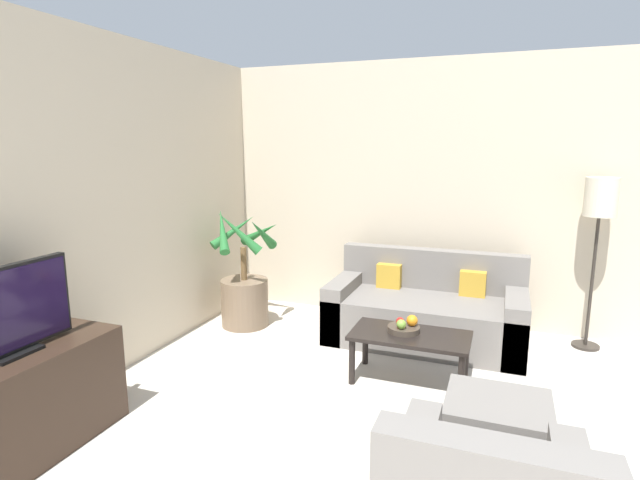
{
  "coord_description": "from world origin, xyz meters",
  "views": [
    {
      "loc": [
        -0.22,
        0.44,
        1.85
      ],
      "look_at": [
        -1.78,
        4.59,
        1.0
      ],
      "focal_mm": 28.0,
      "sensor_mm": 36.0,
      "label": 1
    }
  ],
  "objects_px": {
    "coffee_table": "(410,341)",
    "apple_red": "(400,321)",
    "sofa_loveseat": "(426,312)",
    "fruit_bowl": "(404,329)",
    "television": "(9,311)",
    "potted_palm": "(245,289)",
    "orange_fruit": "(412,320)",
    "tv_console": "(20,406)",
    "floor_lamp": "(600,208)",
    "apple_green": "(401,324)",
    "ottoman": "(496,433)"
  },
  "relations": [
    {
      "from": "orange_fruit",
      "to": "tv_console",
      "type": "bearing_deg",
      "value": -137.45
    },
    {
      "from": "television",
      "to": "sofa_loveseat",
      "type": "height_order",
      "value": "television"
    },
    {
      "from": "apple_red",
      "to": "potted_palm",
      "type": "bearing_deg",
      "value": 160.27
    },
    {
      "from": "potted_palm",
      "to": "coffee_table",
      "type": "relative_size",
      "value": 1.35
    },
    {
      "from": "sofa_loveseat",
      "to": "apple_red",
      "type": "xyz_separation_m",
      "value": [
        -0.07,
        -0.86,
        0.2
      ]
    },
    {
      "from": "sofa_loveseat",
      "to": "coffee_table",
      "type": "xyz_separation_m",
      "value": [
        0.02,
        -0.9,
        0.06
      ]
    },
    {
      "from": "potted_palm",
      "to": "apple_red",
      "type": "relative_size",
      "value": 18.94
    },
    {
      "from": "potted_palm",
      "to": "ottoman",
      "type": "bearing_deg",
      "value": -31.5
    },
    {
      "from": "sofa_loveseat",
      "to": "fruit_bowl",
      "type": "bearing_deg",
      "value": -92.65
    },
    {
      "from": "apple_red",
      "to": "tv_console",
      "type": "bearing_deg",
      "value": -136.45
    },
    {
      "from": "sofa_loveseat",
      "to": "floor_lamp",
      "type": "height_order",
      "value": "floor_lamp"
    },
    {
      "from": "apple_green",
      "to": "orange_fruit",
      "type": "distance_m",
      "value": 0.12
    },
    {
      "from": "apple_green",
      "to": "orange_fruit",
      "type": "bearing_deg",
      "value": 55.42
    },
    {
      "from": "sofa_loveseat",
      "to": "apple_green",
      "type": "height_order",
      "value": "sofa_loveseat"
    },
    {
      "from": "coffee_table",
      "to": "fruit_bowl",
      "type": "relative_size",
      "value": 3.61
    },
    {
      "from": "television",
      "to": "ottoman",
      "type": "height_order",
      "value": "television"
    },
    {
      "from": "fruit_bowl",
      "to": "orange_fruit",
      "type": "bearing_deg",
      "value": 29.06
    },
    {
      "from": "floor_lamp",
      "to": "apple_red",
      "type": "xyz_separation_m",
      "value": [
        -1.5,
        -1.22,
        -0.82
      ]
    },
    {
      "from": "fruit_bowl",
      "to": "coffee_table",
      "type": "bearing_deg",
      "value": -23.87
    },
    {
      "from": "sofa_loveseat",
      "to": "coffee_table",
      "type": "height_order",
      "value": "sofa_loveseat"
    },
    {
      "from": "orange_fruit",
      "to": "apple_red",
      "type": "bearing_deg",
      "value": -166.98
    },
    {
      "from": "television",
      "to": "floor_lamp",
      "type": "xyz_separation_m",
      "value": [
        3.4,
        3.03,
        0.38
      ]
    },
    {
      "from": "sofa_loveseat",
      "to": "coffee_table",
      "type": "bearing_deg",
      "value": -88.91
    },
    {
      "from": "floor_lamp",
      "to": "ottoman",
      "type": "height_order",
      "value": "floor_lamp"
    },
    {
      "from": "floor_lamp",
      "to": "television",
      "type": "bearing_deg",
      "value": -138.28
    },
    {
      "from": "fruit_bowl",
      "to": "apple_red",
      "type": "xyz_separation_m",
      "value": [
        -0.03,
        0.01,
        0.06
      ]
    },
    {
      "from": "fruit_bowl",
      "to": "ottoman",
      "type": "relative_size",
      "value": 0.43
    },
    {
      "from": "television",
      "to": "fruit_bowl",
      "type": "xyz_separation_m",
      "value": [
        1.93,
        1.8,
        -0.49
      ]
    },
    {
      "from": "apple_green",
      "to": "television",
      "type": "bearing_deg",
      "value": -137.97
    },
    {
      "from": "floor_lamp",
      "to": "orange_fruit",
      "type": "distance_m",
      "value": 2.02
    },
    {
      "from": "television",
      "to": "potted_palm",
      "type": "bearing_deg",
      "value": 86.29
    },
    {
      "from": "sofa_loveseat",
      "to": "apple_red",
      "type": "bearing_deg",
      "value": -94.82
    },
    {
      "from": "television",
      "to": "potted_palm",
      "type": "relative_size",
      "value": 0.64
    },
    {
      "from": "potted_palm",
      "to": "floor_lamp",
      "type": "xyz_separation_m",
      "value": [
        3.24,
        0.6,
        0.91
      ]
    },
    {
      "from": "apple_red",
      "to": "ottoman",
      "type": "height_order",
      "value": "apple_red"
    },
    {
      "from": "orange_fruit",
      "to": "ottoman",
      "type": "bearing_deg",
      "value": -54.25
    },
    {
      "from": "floor_lamp",
      "to": "coffee_table",
      "type": "distance_m",
      "value": 2.12
    },
    {
      "from": "tv_console",
      "to": "coffee_table",
      "type": "bearing_deg",
      "value": 41.65
    },
    {
      "from": "coffee_table",
      "to": "apple_green",
      "type": "bearing_deg",
      "value": -149.93
    },
    {
      "from": "coffee_table",
      "to": "potted_palm",
      "type": "bearing_deg",
      "value": 160.14
    },
    {
      "from": "orange_fruit",
      "to": "coffee_table",
      "type": "bearing_deg",
      "value": -90.46
    },
    {
      "from": "television",
      "to": "coffee_table",
      "type": "height_order",
      "value": "television"
    },
    {
      "from": "tv_console",
      "to": "floor_lamp",
      "type": "xyz_separation_m",
      "value": [
        3.4,
        3.03,
        0.97
      ]
    },
    {
      "from": "television",
      "to": "orange_fruit",
      "type": "xyz_separation_m",
      "value": [
        1.99,
        1.83,
        -0.43
      ]
    },
    {
      "from": "sofa_loveseat",
      "to": "floor_lamp",
      "type": "bearing_deg",
      "value": 14.11
    },
    {
      "from": "coffee_table",
      "to": "floor_lamp",
      "type": "bearing_deg",
      "value": 41.76
    },
    {
      "from": "coffee_table",
      "to": "apple_red",
      "type": "distance_m",
      "value": 0.17
    },
    {
      "from": "coffee_table",
      "to": "orange_fruit",
      "type": "relative_size",
      "value": 10.39
    },
    {
      "from": "coffee_table",
      "to": "apple_green",
      "type": "height_order",
      "value": "apple_green"
    },
    {
      "from": "potted_palm",
      "to": "ottoman",
      "type": "xyz_separation_m",
      "value": [
        2.5,
        -1.53,
        -0.18
      ]
    }
  ]
}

